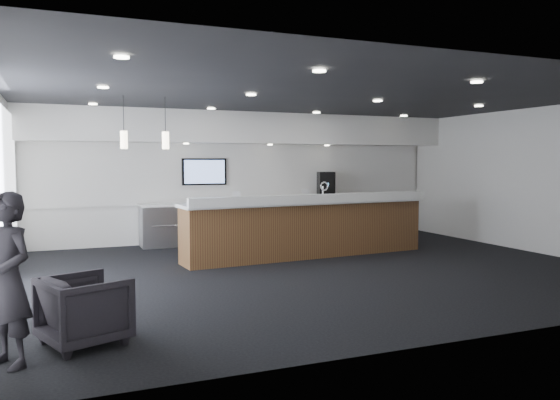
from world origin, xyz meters
name	(u,v)px	position (x,y,z in m)	size (l,w,h in m)	color
ground	(317,269)	(0.00, 0.00, 0.00)	(10.00, 10.00, 0.00)	black
ceiling	(318,96)	(0.00, 0.00, 3.00)	(10.00, 8.00, 0.02)	black
back_wall	(244,178)	(0.00, 4.00, 1.50)	(10.00, 0.02, 3.00)	silver
right_wall	(534,180)	(5.00, 0.00, 1.50)	(0.02, 8.00, 3.00)	silver
soffit_bulkhead	(250,129)	(0.00, 3.55, 2.65)	(10.00, 0.90, 0.70)	silver
alcove_panel	(244,173)	(0.00, 3.97, 1.60)	(9.80, 0.06, 1.40)	silver
back_credenza	(249,221)	(0.00, 3.64, 0.48)	(5.06, 0.66, 0.95)	#94969C
wall_tv	(204,172)	(-1.00, 3.91, 1.65)	(1.05, 0.08, 0.62)	black
pendant_left	(169,140)	(-2.40, 0.80, 2.25)	(0.12, 0.12, 0.30)	#F9E9C2
pendant_right	(126,139)	(-3.10, 0.80, 2.25)	(0.12, 0.12, 0.30)	#F9E9C2
ceiling_can_lights	(317,98)	(0.00, 0.00, 2.97)	(7.00, 5.00, 0.02)	silver
service_counter	(308,228)	(0.42, 1.27, 0.58)	(5.20, 1.28, 1.49)	#4F2C1A
coffee_machine	(326,185)	(2.06, 3.72, 1.29)	(0.48, 0.56, 0.68)	black
info_sign_left	(237,197)	(-0.34, 3.54, 1.07)	(0.18, 0.02, 0.25)	silver
info_sign_right	(306,195)	(1.44, 3.58, 1.08)	(0.19, 0.02, 0.26)	silver
armchair	(85,310)	(-3.93, -2.62, 0.36)	(0.77, 0.79, 0.72)	black
lounge_guest	(7,280)	(-4.60, -3.00, 0.80)	(0.59, 0.39, 1.61)	black
cup_0	(321,198)	(1.83, 3.54, 1.00)	(0.10, 0.10, 0.09)	white
cup_1	(315,198)	(1.69, 3.54, 1.00)	(0.10, 0.10, 0.09)	white
cup_2	(310,198)	(1.55, 3.54, 1.00)	(0.10, 0.10, 0.09)	white
cup_3	(305,198)	(1.41, 3.54, 1.00)	(0.10, 0.10, 0.09)	white
cup_4	(300,198)	(1.27, 3.54, 1.00)	(0.10, 0.10, 0.09)	white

